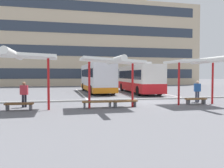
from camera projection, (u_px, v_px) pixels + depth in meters
name	position (u px, v px, depth m)	size (l,w,h in m)	color
ground_plane	(147.00, 102.00, 17.95)	(160.00, 160.00, 0.00)	slate
terminal_building	(90.00, 46.00, 50.79)	(44.17, 15.74, 19.53)	#C6B293
coach_bus_0	(97.00, 78.00, 27.13)	(2.72, 10.30, 3.66)	silver
coach_bus_1	(138.00, 79.00, 26.47)	(2.84, 10.50, 3.49)	silver
lane_stripe_0	(81.00, 93.00, 25.59)	(0.16, 14.00, 0.01)	white
lane_stripe_1	(119.00, 93.00, 26.56)	(0.16, 14.00, 0.01)	white
lane_stripe_2	(154.00, 92.00, 27.53)	(0.16, 14.00, 0.01)	white
waiting_shelter_0	(17.00, 57.00, 12.91)	(4.38, 4.76, 3.38)	red
bench_0	(19.00, 105.00, 13.46)	(1.64, 0.57, 0.45)	brown
waiting_shelter_1	(112.00, 62.00, 14.28)	(3.83, 4.22, 3.19)	red
bench_1	(97.00, 103.00, 14.51)	(1.94, 0.52, 0.45)	brown
bench_2	(125.00, 102.00, 14.83)	(1.68, 0.57, 0.45)	brown
waiting_shelter_2	(199.00, 62.00, 15.81)	(3.66, 4.58, 3.22)	red
bench_3	(196.00, 100.00, 16.17)	(1.54, 0.43, 0.45)	brown
platform_kerb	(142.00, 99.00, 19.12)	(44.00, 0.24, 0.12)	#ADADA8
waiting_passenger_0	(197.00, 90.00, 17.62)	(0.52, 0.34, 1.64)	#33384C
waiting_passenger_1	(24.00, 93.00, 14.76)	(0.51, 0.30, 1.65)	black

